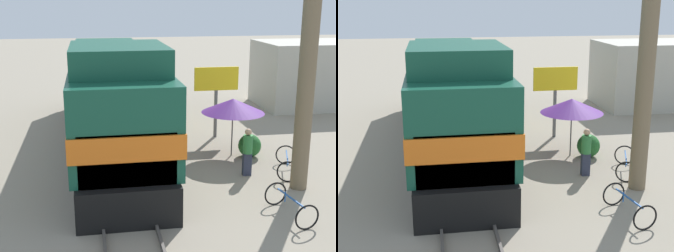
% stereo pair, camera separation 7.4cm
% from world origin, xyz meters
% --- Properties ---
extents(ground_plane, '(120.00, 120.00, 0.00)m').
position_xyz_m(ground_plane, '(0.00, 0.00, 0.00)').
color(ground_plane, gray).
extents(rail_near, '(0.08, 35.70, 0.15)m').
position_xyz_m(rail_near, '(-0.72, 0.00, 0.07)').
color(rail_near, '#4C4742').
rests_on(rail_near, ground_plane).
extents(rail_far, '(0.08, 35.70, 0.15)m').
position_xyz_m(rail_far, '(0.72, 0.00, 0.07)').
color(rail_far, '#4C4742').
rests_on(rail_far, ground_plane).
extents(locomotive, '(3.19, 16.36, 4.71)m').
position_xyz_m(locomotive, '(0.00, 3.90, 2.08)').
color(locomotive, black).
rests_on(locomotive, ground_plane).
extents(utility_pole, '(1.80, 0.55, 9.02)m').
position_xyz_m(utility_pole, '(5.80, -1.72, 4.54)').
color(utility_pole, '#726047').
rests_on(utility_pole, ground_plane).
extents(vendor_umbrella, '(2.47, 2.47, 2.33)m').
position_xyz_m(vendor_umbrella, '(4.58, 1.84, 2.05)').
color(vendor_umbrella, '#4C4C4C').
rests_on(vendor_umbrella, ground_plane).
extents(billboard_sign, '(1.99, 0.12, 3.18)m').
position_xyz_m(billboard_sign, '(4.62, 4.50, 2.41)').
color(billboard_sign, '#595959').
rests_on(billboard_sign, ground_plane).
extents(shrub_cluster, '(0.91, 0.91, 0.91)m').
position_xyz_m(shrub_cluster, '(5.24, 1.59, 0.46)').
color(shrub_cluster, '#236028').
rests_on(shrub_cluster, ground_plane).
extents(person_bystander, '(0.34, 0.34, 1.72)m').
position_xyz_m(person_bystander, '(4.47, -0.34, 0.93)').
color(person_bystander, '#2D3347').
rests_on(person_bystander, ground_plane).
extents(bicycle, '(1.37, 2.01, 0.76)m').
position_xyz_m(bicycle, '(5.96, -0.36, 0.39)').
color(bicycle, black).
rests_on(bicycle, ground_plane).
extents(bicycle_spare, '(0.97, 1.80, 0.74)m').
position_xyz_m(bicycle_spare, '(4.62, -3.70, 0.38)').
color(bicycle_spare, black).
rests_on(bicycle_spare, ground_plane).
extents(building_block_distant, '(8.12, 4.35, 3.70)m').
position_xyz_m(building_block_distant, '(12.84, 9.90, 1.85)').
color(building_block_distant, '#B7B2A3').
rests_on(building_block_distant, ground_plane).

